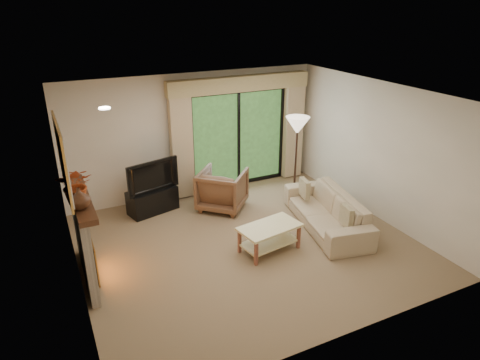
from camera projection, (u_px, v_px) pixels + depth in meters
name	position (u px, v px, depth m)	size (l,w,h in m)	color
floor	(247.00, 244.00, 7.46)	(5.50, 5.50, 0.00)	#82694B
ceiling	(249.00, 96.00, 6.45)	(5.50, 5.50, 0.00)	silver
wall_back	(195.00, 135.00, 9.03)	(5.00, 5.00, 0.00)	beige
wall_front	(347.00, 250.00, 4.88)	(5.00, 5.00, 0.00)	beige
wall_left	(69.00, 208.00, 5.85)	(5.00, 5.00, 0.00)	beige
wall_right	(378.00, 151.00, 8.06)	(5.00, 5.00, 0.00)	beige
fireplace	(83.00, 238.00, 6.30)	(0.24, 1.70, 1.37)	gray
mirror	(63.00, 159.00, 5.78)	(0.07, 1.45, 1.02)	gold
sliding_door	(238.00, 138.00, 9.47)	(2.26, 0.10, 2.16)	black
curtain_left	(182.00, 144.00, 8.79)	(0.45, 0.18, 2.35)	tan
curtain_right	(293.00, 128.00, 9.88)	(0.45, 0.18, 2.35)	tan
cornice	(240.00, 84.00, 8.92)	(3.20, 0.24, 0.32)	tan
media_console	(153.00, 200.00, 8.53)	(0.96, 0.43, 0.48)	black
tv	(150.00, 175.00, 8.31)	(1.08, 0.14, 0.62)	black
armchair	(222.00, 189.00, 8.61)	(0.87, 0.90, 0.82)	brown
sofa	(326.00, 211.00, 7.93)	(2.22, 0.87, 0.65)	tan
pillow_near	(346.00, 216.00, 7.28)	(0.09, 0.35, 0.35)	#503627
pillow_far	(304.00, 188.00, 8.34)	(0.09, 0.36, 0.36)	#503627
coffee_table	(269.00, 238.00, 7.20)	(1.03, 0.57, 0.46)	beige
floor_lamp	(296.00, 160.00, 8.79)	(0.48, 0.48, 1.80)	#FFECCF
vase	(79.00, 198.00, 5.64)	(0.28, 0.28, 0.29)	#432414
branches	(76.00, 185.00, 5.76)	(0.47, 0.41, 0.52)	#A83F17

